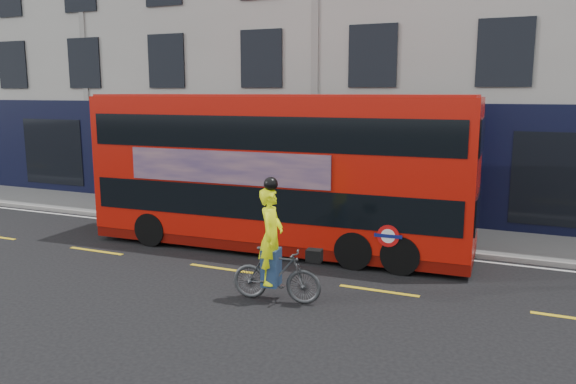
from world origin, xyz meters
The scene contains 8 objects.
ground centered at (0.00, 0.00, 0.00)m, with size 120.00×120.00×0.00m, color black.
pavement centered at (0.00, 6.50, 0.06)m, with size 60.00×3.00×0.12m, color slate.
kerb centered at (0.00, 5.00, 0.07)m, with size 60.00×0.12×0.13m, color gray.
building_terrace centered at (0.00, 12.94, 7.49)m, with size 50.00×10.07×15.00m.
road_edge_line centered at (0.00, 4.70, 0.00)m, with size 58.00×0.10×0.01m, color silver.
lane_dashes centered at (0.00, 1.50, 0.00)m, with size 58.00×0.12×0.01m, color gold, non-canonical shape.
bus centered at (0.53, 3.80, 2.20)m, with size 10.73×2.81×4.29m.
cyclist centered at (2.12, 0.05, 0.90)m, with size 1.98×0.78×2.65m.
Camera 1 is at (6.83, -10.20, 4.36)m, focal length 35.00 mm.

